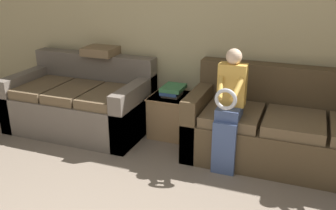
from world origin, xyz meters
name	(u,v)px	position (x,y,z in m)	size (l,w,h in m)	color
wall_back	(205,27)	(0.00, 2.92, 1.27)	(7.84, 0.06, 2.55)	#C6B789
couch_main	(293,131)	(1.11, 2.46, 0.33)	(2.16, 0.91, 0.94)	brown
couch_side	(82,103)	(-1.42, 2.41, 0.32)	(1.68, 0.98, 0.88)	#70665B
child_left_seated	(229,106)	(0.50, 2.08, 0.66)	(0.27, 0.37, 1.21)	#475B8E
side_shelf	(173,115)	(-0.28, 2.62, 0.26)	(0.52, 0.50, 0.50)	#9E7A51
book_stack	(173,90)	(-0.28, 2.61, 0.57)	(0.24, 0.31, 0.13)	gray
throw_pillow	(102,50)	(-1.29, 2.76, 0.93)	(0.40, 0.40, 0.10)	#846B4C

